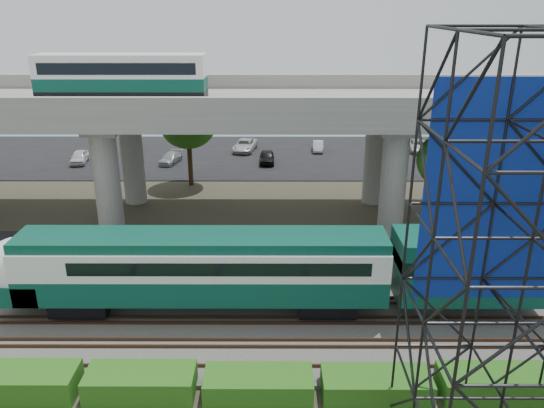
{
  "coord_description": "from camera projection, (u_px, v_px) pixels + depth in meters",
  "views": [
    {
      "loc": [
        1.63,
        -22.65,
        15.6
      ],
      "look_at": [
        1.55,
        6.0,
        4.85
      ],
      "focal_mm": 35.0,
      "sensor_mm": 36.0,
      "label": 1
    }
  ],
  "objects": [
    {
      "name": "ground",
      "position": [
        241.0,
        336.0,
        26.69
      ],
      "size": [
        140.0,
        140.0,
        0.0
      ],
      "primitive_type": "plane",
      "color": "#474233",
      "rests_on": "ground"
    },
    {
      "name": "ballast_bed",
      "position": [
        243.0,
        312.0,
        28.53
      ],
      "size": [
        90.0,
        12.0,
        0.2
      ],
      "primitive_type": "cube",
      "color": "slate",
      "rests_on": "ground"
    },
    {
      "name": "service_road",
      "position": [
        250.0,
        246.0,
        36.5
      ],
      "size": [
        90.0,
        5.0,
        0.08
      ],
      "primitive_type": "cube",
      "color": "black",
      "rests_on": "ground"
    },
    {
      "name": "parking_lot",
      "position": [
        259.0,
        156.0,
        58.51
      ],
      "size": [
        90.0,
        18.0,
        0.08
      ],
      "primitive_type": "cube",
      "color": "black",
      "rests_on": "ground"
    },
    {
      "name": "harbor_water",
      "position": [
        263.0,
        117.0,
        79.11
      ],
      "size": [
        140.0,
        40.0,
        0.03
      ],
      "primitive_type": "cube",
      "color": "slate",
      "rests_on": "ground"
    },
    {
      "name": "rail_tracks",
      "position": [
        243.0,
        310.0,
        28.46
      ],
      "size": [
        90.0,
        9.52,
        0.16
      ],
      "color": "#472D1E",
      "rests_on": "ballast_bed"
    },
    {
      "name": "commuter_train",
      "position": [
        244.0,
        266.0,
        27.55
      ],
      "size": [
        29.3,
        3.06,
        4.3
      ],
      "color": "black",
      "rests_on": "rail_tracks"
    },
    {
      "name": "overpass",
      "position": [
        242.0,
        113.0,
        38.78
      ],
      "size": [
        80.0,
        12.0,
        12.4
      ],
      "color": "#9E9B93",
      "rests_on": "ground"
    },
    {
      "name": "hedge_strip",
      "position": [
        259.0,
        384.0,
        22.46
      ],
      "size": [
        34.6,
        1.8,
        1.2
      ],
      "color": "#215613",
      "rests_on": "ground"
    },
    {
      "name": "trees",
      "position": [
        190.0,
        148.0,
        39.88
      ],
      "size": [
        40.94,
        16.94,
        7.69
      ],
      "color": "#382314",
      "rests_on": "ground"
    },
    {
      "name": "suv",
      "position": [
        192.0,
        239.0,
        35.97
      ],
      "size": [
        4.95,
        2.98,
        1.29
      ],
      "primitive_type": "imported",
      "rotation": [
        0.0,
        0.0,
        1.38
      ],
      "color": "black",
      "rests_on": "service_road"
    },
    {
      "name": "parked_cars",
      "position": [
        264.0,
        151.0,
        58.0
      ],
      "size": [
        39.08,
        9.59,
        1.31
      ],
      "color": "silver",
      "rests_on": "parking_lot"
    }
  ]
}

